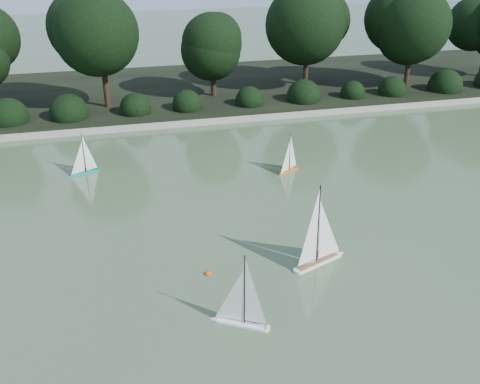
# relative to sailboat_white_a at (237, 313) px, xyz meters

# --- Properties ---
(ground) EXTENTS (80.00, 80.00, 0.00)m
(ground) POSITION_rel_sailboat_white_a_xyz_m (1.27, 1.48, -0.23)
(ground) COLOR #374C2D
(ground) RESTS_ON ground
(pond_coping) EXTENTS (40.00, 0.35, 0.18)m
(pond_coping) POSITION_rel_sailboat_white_a_xyz_m (1.27, 10.48, -0.14)
(pond_coping) COLOR gray
(pond_coping) RESTS_ON ground
(far_bank) EXTENTS (40.00, 8.00, 0.30)m
(far_bank) POSITION_rel_sailboat_white_a_xyz_m (1.27, 14.48, -0.08)
(far_bank) COLOR black
(far_bank) RESTS_ON ground
(tree_line) EXTENTS (26.31, 3.93, 4.39)m
(tree_line) POSITION_rel_sailboat_white_a_xyz_m (2.50, 12.91, 2.41)
(tree_line) COLOR black
(tree_line) RESTS_ON ground
(shrub_hedge) EXTENTS (29.10, 1.10, 1.10)m
(shrub_hedge) POSITION_rel_sailboat_white_a_xyz_m (1.27, 11.38, 0.22)
(shrub_hedge) COLOR black
(shrub_hedge) RESTS_ON ground
(sailboat_white_a) EXTENTS (0.98, 0.67, 1.46)m
(sailboat_white_a) POSITION_rel_sailboat_white_a_xyz_m (0.00, 0.00, 0.00)
(sailboat_white_a) COLOR white
(sailboat_white_a) RESTS_ON ground
(sailboat_white_b) EXTENTS (1.31, 0.67, 1.83)m
(sailboat_white_b) POSITION_rel_sailboat_white_a_xyz_m (2.09, 1.42, 0.05)
(sailboat_white_b) COLOR white
(sailboat_white_b) RESTS_ON ground
(sailboat_orange) EXTENTS (0.78, 0.58, 1.18)m
(sailboat_orange) POSITION_rel_sailboat_white_a_xyz_m (2.87, 5.82, -0.04)
(sailboat_orange) COLOR orange
(sailboat_orange) RESTS_ON ground
(sailboat_teal) EXTENTS (0.87, 0.43, 1.21)m
(sailboat_teal) POSITION_rel_sailboat_white_a_xyz_m (-2.59, 7.10, -0.04)
(sailboat_teal) COLOR #00977E
(sailboat_teal) RESTS_ON ground
(race_buoy) EXTENTS (0.15, 0.15, 0.15)m
(race_buoy) POSITION_rel_sailboat_white_a_xyz_m (-0.19, 1.55, -0.23)
(race_buoy) COLOR #E0470B
(race_buoy) RESTS_ON ground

